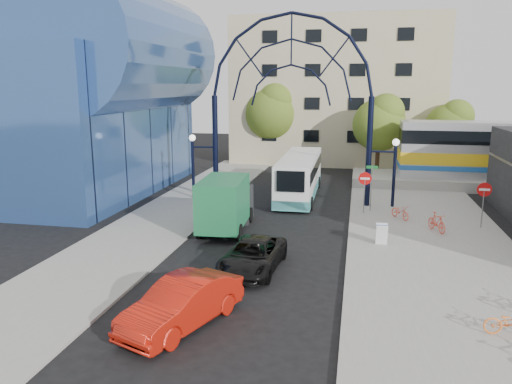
% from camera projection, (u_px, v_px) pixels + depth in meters
% --- Properties ---
extents(ground, '(120.00, 120.00, 0.00)m').
position_uv_depth(ground, '(240.00, 285.00, 19.56)').
color(ground, black).
rests_on(ground, ground).
extents(sidewalk_east, '(8.00, 56.00, 0.12)m').
position_uv_depth(sidewalk_east, '(439.00, 263.00, 21.81)').
color(sidewalk_east, gray).
rests_on(sidewalk_east, ground).
extents(plaza_west, '(5.00, 50.00, 0.12)m').
position_uv_depth(plaza_west, '(148.00, 231.00, 26.57)').
color(plaza_west, gray).
rests_on(plaza_west, ground).
extents(gateway_arch, '(13.64, 0.44, 12.10)m').
position_uv_depth(gateway_arch, '(291.00, 70.00, 31.17)').
color(gateway_arch, black).
rests_on(gateway_arch, ground).
extents(stop_sign, '(0.80, 0.07, 2.50)m').
position_uv_depth(stop_sign, '(365.00, 182.00, 29.70)').
color(stop_sign, slate).
rests_on(stop_sign, sidewalk_east).
extents(do_not_enter_sign, '(0.76, 0.07, 2.48)m').
position_uv_depth(do_not_enter_sign, '(484.00, 194.00, 26.57)').
color(do_not_enter_sign, slate).
rests_on(do_not_enter_sign, sidewalk_east).
extents(street_name_sign, '(0.70, 0.70, 2.80)m').
position_uv_depth(street_name_sign, '(372.00, 178.00, 30.16)').
color(street_name_sign, slate).
rests_on(street_name_sign, sidewalk_east).
extents(sandwich_board, '(0.55, 0.61, 0.99)m').
position_uv_depth(sandwich_board, '(382.00, 232.00, 24.03)').
color(sandwich_board, white).
rests_on(sandwich_board, sidewalk_east).
extents(transit_hall, '(16.50, 18.00, 14.50)m').
position_uv_depth(transit_hall, '(79.00, 99.00, 35.52)').
color(transit_hall, '#2C4C88').
rests_on(transit_hall, ground).
extents(apartment_block, '(20.00, 12.10, 14.00)m').
position_uv_depth(apartment_block, '(337.00, 92.00, 51.20)').
color(apartment_block, '#C2B487').
rests_on(apartment_block, ground).
extents(tree_north_a, '(4.48, 4.48, 7.00)m').
position_uv_depth(tree_north_a, '(381.00, 122.00, 42.23)').
color(tree_north_a, '#382314').
rests_on(tree_north_a, ground).
extents(tree_north_b, '(5.12, 5.12, 8.00)m').
position_uv_depth(tree_north_b, '(272.00, 111.00, 47.88)').
color(tree_north_b, '#382314').
rests_on(tree_north_b, ground).
extents(tree_north_c, '(4.16, 4.16, 6.50)m').
position_uv_depth(tree_north_c, '(451.00, 125.00, 43.04)').
color(tree_north_c, '#382314').
rests_on(tree_north_c, ground).
extents(city_bus, '(2.57, 10.45, 2.86)m').
position_uv_depth(city_bus, '(300.00, 175.00, 34.78)').
color(city_bus, white).
rests_on(city_bus, ground).
extents(green_truck, '(2.52, 5.92, 2.93)m').
position_uv_depth(green_truck, '(226.00, 203.00, 26.71)').
color(green_truck, black).
rests_on(green_truck, ground).
extents(black_suv, '(2.45, 4.81, 1.30)m').
position_uv_depth(black_suv, '(253.00, 256.00, 20.93)').
color(black_suv, black).
rests_on(black_suv, ground).
extents(red_sedan, '(3.23, 4.99, 1.55)m').
position_uv_depth(red_sedan, '(182.00, 303.00, 16.06)').
color(red_sedan, '#B8180B').
rests_on(red_sedan, ground).
extents(bike_near_a, '(1.28, 1.57, 0.80)m').
position_uv_depth(bike_near_a, '(400.00, 212.00, 28.70)').
color(bike_near_a, '#FE4B32').
rests_on(bike_near_a, sidewalk_east).
extents(bike_near_b, '(1.06, 1.70, 0.99)m').
position_uv_depth(bike_near_b, '(437.00, 222.00, 26.15)').
color(bike_near_b, '#EE452F').
rests_on(bike_near_b, sidewalk_east).
extents(bike_far_c, '(1.63, 0.58, 0.86)m').
position_uv_depth(bike_far_c, '(512.00, 323.00, 15.25)').
color(bike_far_c, orange).
rests_on(bike_far_c, sidewalk_east).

